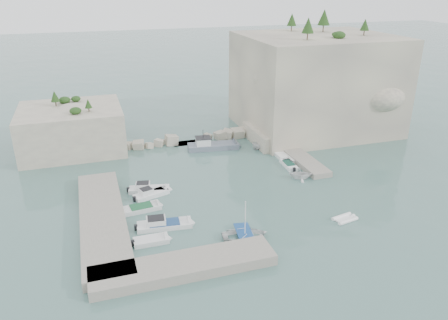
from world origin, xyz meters
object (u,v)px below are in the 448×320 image
object	(u,v)px
motorboat_e	(151,243)
tender_east_a	(300,179)
tender_east_b	(289,166)
rowboat	(245,238)
inflatable_dinghy	(345,220)
motorboat_d	(165,227)
motorboat_c	(141,210)
motorboat_a	(149,191)
tender_east_c	(284,159)
work_boat	(213,148)
motorboat_b	(151,196)
tender_east_d	(264,149)

from	to	relation	value
motorboat_e	tender_east_a	bearing A→B (deg)	23.35
tender_east_b	rowboat	bearing A→B (deg)	144.39
tender_east_b	tender_east_a	bearing A→B (deg)	179.16
inflatable_dinghy	motorboat_d	bearing A→B (deg)	155.44
motorboat_c	inflatable_dinghy	size ratio (longest dim) A/B	1.74
motorboat_c	motorboat_a	bearing A→B (deg)	63.94
rowboat	tender_east_a	size ratio (longest dim) A/B	1.49
motorboat_e	tender_east_a	size ratio (longest dim) A/B	1.22
tender_east_c	tender_east_b	bearing A→B (deg)	168.40
rowboat	tender_east_c	xyz separation A→B (m)	(13.65, 19.30, 0.00)
rowboat	motorboat_d	bearing A→B (deg)	65.92
tender_east_c	work_boat	distance (m)	12.02
motorboat_e	rowboat	world-z (taller)	rowboat
tender_east_b	motorboat_b	bearing A→B (deg)	102.05
motorboat_d	tender_east_d	xyz separation A→B (m)	(20.26, 19.15, 0.00)
tender_east_d	motorboat_d	bearing A→B (deg)	138.72
work_boat	motorboat_c	bearing A→B (deg)	-122.43
inflatable_dinghy	motorboat_b	bearing A→B (deg)	136.90
motorboat_d	inflatable_dinghy	world-z (taller)	motorboat_d
motorboat_a	motorboat_d	size ratio (longest dim) A/B	0.86
motorboat_b	tender_east_d	distance (m)	23.30
motorboat_a	rowboat	size ratio (longest dim) A/B	1.16
motorboat_a	motorboat_e	bearing A→B (deg)	-85.72
tender_east_b	work_boat	bearing A→B (deg)	42.62
rowboat	tender_east_b	size ratio (longest dim) A/B	1.15
motorboat_c	rowboat	size ratio (longest dim) A/B	1.04
motorboat_a	rowboat	bearing A→B (deg)	-48.28
motorboat_a	motorboat_c	xyz separation A→B (m)	(-1.73, -4.84, 0.00)
tender_east_b	work_boat	size ratio (longest dim) A/B	0.48
motorboat_e	work_boat	size ratio (longest dim) A/B	0.45
tender_east_d	work_boat	world-z (taller)	work_boat
motorboat_e	work_boat	xyz separation A→B (m)	(14.28, 24.72, 0.00)
motorboat_e	tender_east_c	distance (m)	29.12
motorboat_b	tender_east_d	world-z (taller)	tender_east_d
inflatable_dinghy	tender_east_c	xyz separation A→B (m)	(1.15, 19.34, 0.00)
inflatable_dinghy	tender_east_d	distance (m)	24.12
motorboat_e	tender_east_c	world-z (taller)	same
inflatable_dinghy	rowboat	bearing A→B (deg)	168.91
motorboat_c	inflatable_dinghy	xyz separation A→B (m)	(22.46, -9.69, 0.00)
motorboat_c	tender_east_a	bearing A→B (deg)	-0.73
motorboat_a	motorboat_d	xyz separation A→B (m)	(0.26, -9.56, 0.00)
motorboat_c	motorboat_d	size ratio (longest dim) A/B	0.77
motorboat_c	work_boat	xyz separation A→B (m)	(14.31, 17.28, 0.00)
motorboat_b	work_boat	xyz separation A→B (m)	(12.54, 13.94, 0.00)
motorboat_e	tender_east_c	size ratio (longest dim) A/B	0.78
motorboat_b	work_boat	distance (m)	18.75
tender_east_d	tender_east_b	bearing A→B (deg)	-168.84
motorboat_c	motorboat_e	world-z (taller)	same
motorboat_d	tender_east_a	bearing A→B (deg)	24.59
motorboat_d	work_boat	world-z (taller)	work_boat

